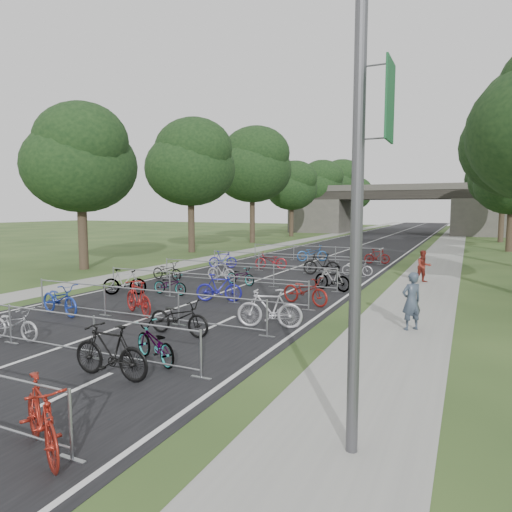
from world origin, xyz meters
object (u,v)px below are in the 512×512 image
at_px(overpass_bridge, 396,209).
at_px(lamppost, 360,169).
at_px(pedestrian_b, 424,267).
at_px(pedestrian_a, 411,301).

relative_size(overpass_bridge, lamppost, 3.78).
xyz_separation_m(overpass_bridge, pedestrian_b, (7.81, -45.54, -2.73)).
xyz_separation_m(pedestrian_a, pedestrian_b, (-0.49, 9.71, -0.09)).
xyz_separation_m(lamppost, pedestrian_a, (-0.03, 7.74, -3.39)).
bearing_deg(pedestrian_a, lamppost, 48.75).
distance_m(overpass_bridge, pedestrian_a, 55.94).
bearing_deg(pedestrian_b, overpass_bridge, 68.97).
xyz_separation_m(overpass_bridge, lamppost, (8.33, -63.00, 0.75)).
distance_m(lamppost, pedestrian_a, 8.45).
bearing_deg(pedestrian_a, overpass_bridge, -122.93).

